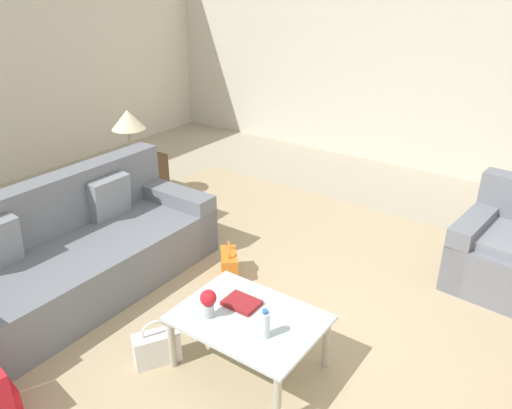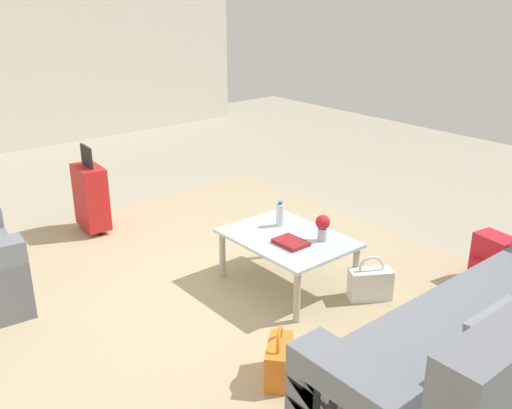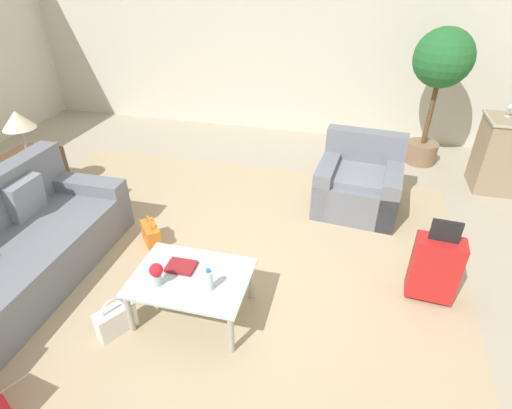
% 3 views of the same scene
% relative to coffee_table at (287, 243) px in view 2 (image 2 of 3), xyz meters
% --- Properties ---
extents(ground_plane, '(12.00, 12.00, 0.00)m').
position_rel_coffee_table_xyz_m(ground_plane, '(0.40, 0.50, -0.37)').
color(ground_plane, '#A89E89').
extents(area_rug, '(5.20, 4.40, 0.01)m').
position_rel_coffee_table_xyz_m(area_rug, '(-0.20, 0.70, -0.37)').
color(area_rug, tan).
rests_on(area_rug, ground).
extents(coffee_table, '(0.97, 0.71, 0.43)m').
position_rel_coffee_table_xyz_m(coffee_table, '(0.00, 0.00, 0.00)').
color(coffee_table, silver).
rests_on(coffee_table, ground).
extents(water_bottle, '(0.06, 0.06, 0.20)m').
position_rel_coffee_table_xyz_m(water_bottle, '(0.20, -0.10, 0.15)').
color(water_bottle, silver).
rests_on(water_bottle, coffee_table).
extents(coffee_table_book, '(0.24, 0.18, 0.03)m').
position_rel_coffee_table_xyz_m(coffee_table_book, '(-0.12, 0.08, 0.07)').
color(coffee_table_book, maroon).
rests_on(coffee_table_book, coffee_table).
extents(flower_vase, '(0.11, 0.11, 0.21)m').
position_rel_coffee_table_xyz_m(flower_vase, '(-0.22, -0.15, 0.18)').
color(flower_vase, '#B2B7BC').
rests_on(flower_vase, coffee_table).
extents(suitcase_red, '(0.42, 0.25, 0.85)m').
position_rel_coffee_table_xyz_m(suitcase_red, '(2.00, 0.70, -0.01)').
color(suitcase_red, red).
rests_on(suitcase_red, ground).
extents(handbag_orange, '(0.32, 0.33, 0.36)m').
position_rel_coffee_table_xyz_m(handbag_orange, '(-0.82, 0.82, -0.24)').
color(handbag_orange, orange).
rests_on(handbag_orange, ground).
extents(handbag_white, '(0.29, 0.35, 0.36)m').
position_rel_coffee_table_xyz_m(handbag_white, '(-0.55, -0.34, -0.24)').
color(handbag_white, white).
rests_on(handbag_white, ground).
extents(backpack_red, '(0.33, 0.29, 0.40)m').
position_rel_coffee_table_xyz_m(backpack_red, '(-1.00, -1.29, -0.18)').
color(backpack_red, red).
rests_on(backpack_red, ground).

